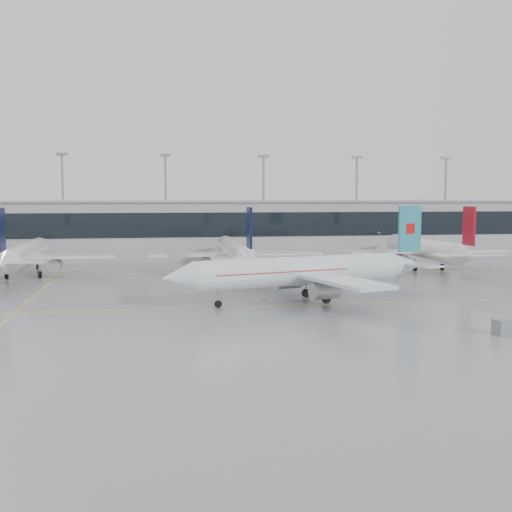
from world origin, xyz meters
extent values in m
plane|color=gray|center=(0.00, 0.00, 0.00)|extent=(320.00, 320.00, 0.00)
cube|color=gold|center=(0.00, 0.00, 0.01)|extent=(120.00, 0.25, 0.01)
cube|color=gold|center=(0.00, 30.00, 0.01)|extent=(120.00, 0.25, 0.01)
cube|color=gold|center=(-30.00, 15.00, 0.01)|extent=(0.25, 60.00, 0.01)
cube|color=#9B9C9F|center=(0.00, 62.00, 6.00)|extent=(180.00, 15.00, 12.00)
cube|color=black|center=(0.00, 54.45, 7.50)|extent=(180.00, 0.20, 5.00)
cube|color=gray|center=(0.00, 62.00, 12.20)|extent=(182.00, 16.00, 0.40)
cylinder|color=gray|center=(-33.00, 68.00, 11.00)|extent=(0.50, 0.50, 22.00)
cube|color=gray|center=(-33.00, 68.00, 22.30)|extent=(2.40, 1.00, 0.60)
cylinder|color=gray|center=(-11.00, 68.00, 11.00)|extent=(0.50, 0.50, 22.00)
cube|color=gray|center=(-11.00, 68.00, 22.30)|extent=(2.40, 1.00, 0.60)
cylinder|color=gray|center=(11.00, 68.00, 11.00)|extent=(0.50, 0.50, 22.00)
cube|color=gray|center=(11.00, 68.00, 22.30)|extent=(2.40, 1.00, 0.60)
cylinder|color=gray|center=(33.00, 68.00, 11.00)|extent=(0.50, 0.50, 22.00)
cube|color=gray|center=(33.00, 68.00, 22.30)|extent=(2.40, 1.00, 0.60)
cylinder|color=gray|center=(55.00, 68.00, 11.00)|extent=(0.50, 0.50, 22.00)
cube|color=gray|center=(55.00, 68.00, 22.30)|extent=(2.40, 1.00, 0.60)
cylinder|color=silver|center=(3.97, 2.71, 3.89)|extent=(27.96, 10.92, 3.67)
cone|color=silver|center=(-11.45, -1.51, 3.89)|extent=(4.83, 4.60, 3.67)
cone|color=silver|center=(20.17, 7.14, 3.89)|extent=(6.37, 5.02, 3.67)
cube|color=silver|center=(5.42, 3.10, 3.49)|extent=(12.82, 30.56, 0.45)
cube|color=silver|center=(20.36, 7.19, 4.19)|extent=(5.78, 11.98, 0.25)
cube|color=teal|center=(20.56, 7.24, 8.85)|extent=(3.56, 1.29, 6.26)
cylinder|color=#9B9B9B|center=(6.21, -1.66, 1.99)|extent=(4.03, 2.98, 2.10)
cylinder|color=#9B9B9B|center=(3.67, 7.60, 1.99)|extent=(4.03, 2.98, 2.10)
cylinder|color=gray|center=(-6.63, -0.19, 1.25)|extent=(0.20, 0.20, 1.60)
cylinder|color=black|center=(-6.63, -0.19, 0.45)|extent=(0.95, 0.53, 0.90)
cylinder|color=gray|center=(7.07, 0.86, 1.35)|extent=(0.24, 0.24, 1.60)
cylinder|color=black|center=(7.07, 0.86, 0.55)|extent=(1.18, 0.72, 1.10)
cylinder|color=gray|center=(5.70, 5.88, 1.35)|extent=(0.24, 0.24, 1.60)
cylinder|color=black|center=(5.70, 5.88, 0.55)|extent=(1.18, 0.72, 1.10)
cube|color=#B70F0F|center=(20.56, 7.24, 8.92)|extent=(1.47, 0.80, 1.40)
cube|color=#B70F0F|center=(1.08, 1.92, 4.09)|extent=(18.34, 8.32, 0.12)
cylinder|color=silver|center=(-35.00, 35.00, 3.80)|extent=(3.59, 27.36, 3.59)
cone|color=silver|center=(-35.00, 50.68, 3.80)|extent=(3.59, 4.00, 3.59)
cone|color=silver|center=(-35.00, 18.52, 3.80)|extent=(3.59, 5.60, 3.59)
cube|color=silver|center=(-35.00, 33.50, 3.40)|extent=(29.64, 5.00, 0.45)
cube|color=silver|center=(-35.00, 18.32, 4.10)|extent=(11.40, 2.80, 0.25)
cube|color=black|center=(-35.00, 18.12, 8.66)|extent=(0.35, 3.60, 6.12)
cylinder|color=#9B9B9B|center=(-30.20, 34.00, 1.90)|extent=(2.10, 3.60, 2.10)
cylinder|color=gray|center=(-35.00, 45.68, 1.23)|extent=(0.20, 0.20, 1.56)
cylinder|color=black|center=(-35.00, 45.68, 0.45)|extent=(0.30, 0.90, 0.90)
cylinder|color=gray|center=(-37.60, 32.50, 1.33)|extent=(0.24, 0.24, 1.56)
cylinder|color=black|center=(-37.60, 32.50, 0.55)|extent=(0.45, 1.10, 1.10)
cylinder|color=gray|center=(-32.40, 32.50, 1.33)|extent=(0.24, 0.24, 1.56)
cylinder|color=black|center=(-32.40, 32.50, 0.55)|extent=(0.45, 1.10, 1.10)
cylinder|color=silver|center=(0.00, 35.00, 3.80)|extent=(3.59, 27.36, 3.59)
cone|color=silver|center=(0.00, 50.68, 3.80)|extent=(3.59, 4.00, 3.59)
cone|color=silver|center=(0.00, 18.52, 3.80)|extent=(3.59, 5.60, 3.59)
cube|color=silver|center=(0.00, 33.50, 3.40)|extent=(29.64, 5.00, 0.45)
cube|color=silver|center=(0.00, 18.32, 4.10)|extent=(11.40, 2.80, 0.25)
cube|color=black|center=(0.00, 18.12, 8.66)|extent=(0.35, 3.60, 6.12)
cylinder|color=#9B9B9B|center=(-4.80, 34.00, 1.90)|extent=(2.10, 3.60, 2.10)
cylinder|color=#9B9B9B|center=(4.80, 34.00, 1.90)|extent=(2.10, 3.60, 2.10)
cylinder|color=gray|center=(0.00, 45.68, 1.23)|extent=(0.20, 0.20, 1.56)
cylinder|color=black|center=(0.00, 45.68, 0.45)|extent=(0.30, 0.90, 0.90)
cylinder|color=gray|center=(-2.60, 32.50, 1.33)|extent=(0.24, 0.24, 1.56)
cylinder|color=black|center=(-2.60, 32.50, 0.55)|extent=(0.45, 1.10, 1.10)
cylinder|color=gray|center=(2.60, 32.50, 1.33)|extent=(0.24, 0.24, 1.56)
cylinder|color=black|center=(2.60, 32.50, 0.55)|extent=(0.45, 1.10, 1.10)
cylinder|color=silver|center=(35.00, 35.00, 3.80)|extent=(3.59, 27.36, 3.59)
cone|color=silver|center=(35.00, 50.68, 3.80)|extent=(3.59, 4.00, 3.59)
cone|color=silver|center=(35.00, 18.52, 3.80)|extent=(3.59, 5.60, 3.59)
cube|color=silver|center=(35.00, 33.50, 3.40)|extent=(29.64, 5.00, 0.45)
cube|color=silver|center=(35.00, 18.32, 4.10)|extent=(11.40, 2.80, 0.25)
cube|color=maroon|center=(35.00, 18.12, 8.66)|extent=(0.35, 3.60, 6.12)
cylinder|color=#9B9B9B|center=(30.20, 34.00, 1.90)|extent=(2.10, 3.60, 2.10)
cylinder|color=#9B9B9B|center=(39.80, 34.00, 1.90)|extent=(2.10, 3.60, 2.10)
cylinder|color=gray|center=(35.00, 45.68, 1.23)|extent=(0.20, 0.20, 1.56)
cylinder|color=black|center=(35.00, 45.68, 0.45)|extent=(0.30, 0.90, 0.90)
cylinder|color=gray|center=(32.40, 32.50, 1.33)|extent=(0.24, 0.24, 1.56)
cylinder|color=black|center=(32.40, 32.50, 0.55)|extent=(0.45, 1.10, 1.10)
cylinder|color=gray|center=(37.60, 32.50, 1.33)|extent=(0.24, 0.24, 1.56)
cylinder|color=black|center=(37.60, 32.50, 0.55)|extent=(0.45, 1.10, 1.10)
cube|color=gray|center=(18.78, -19.76, 0.75)|extent=(1.71, 1.62, 1.50)
camera|label=1|loc=(-14.54, -75.78, 13.34)|focal=45.00mm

